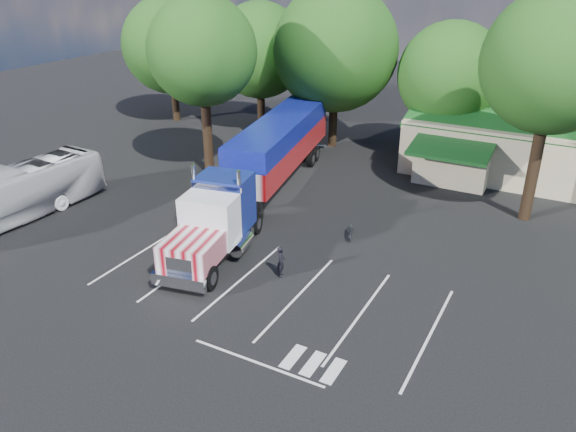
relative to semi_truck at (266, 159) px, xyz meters
The scene contains 12 objects.
ground 6.24m from the semi_truck, 41.70° to the right, with size 120.00×120.00×0.00m, color black.
tree_row_a 22.36m from the semi_truck, 144.37° to the left, with size 9.00×9.00×11.68m.
tree_row_b 17.17m from the semi_truck, 122.06° to the left, with size 8.40×8.40×11.35m.
tree_row_c 13.57m from the semi_truck, 93.72° to the left, with size 10.00×10.00×13.05m.
tree_row_d 16.48m from the semi_truck, 59.25° to the left, with size 8.00×8.00×10.60m.
tree_near_left 9.05m from the semi_truck, 160.24° to the left, with size 7.60×7.60×12.65m.
tree_near_right 17.73m from the semi_truck, 16.90° to the left, with size 8.00×8.00×13.50m.
semi_truck is the anchor object (origin of this frame).
woman 10.40m from the semi_truck, 55.51° to the right, with size 0.61×0.40×1.68m, color black.
bicycle 8.07m from the semi_truck, 20.70° to the right, with size 0.58×1.66×0.87m, color black.
tour_bus 15.64m from the semi_truck, 139.21° to the right, with size 2.76×11.79×3.28m, color silver.
silver_sedan 16.79m from the semi_truck, 37.99° to the left, with size 1.61×4.61×1.52m, color #B3B5BB.
Camera 1 is at (13.59, -26.12, 14.79)m, focal length 35.00 mm.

